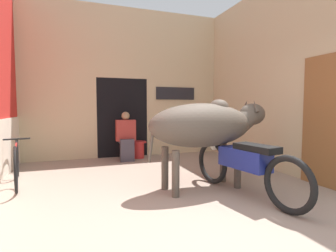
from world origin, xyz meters
TOP-DOWN VIEW (x-y plane):
  - ground_plane at (0.00, 0.00)m, footprint 30.00×30.00m
  - wall_back_with_doorway at (-0.04, 4.76)m, footprint 4.99×0.93m
  - wall_right_with_door at (2.58, 2.21)m, footprint 0.22×4.51m
  - cow at (0.67, 1.45)m, footprint 2.12×0.83m
  - motorcycle_near at (0.99, 0.92)m, footprint 0.59×2.14m
  - bicycle at (-2.20, 2.70)m, footprint 0.46×1.77m
  - shopkeeper_seated at (-0.14, 3.98)m, footprint 0.46×0.33m
  - plastic_stool at (0.22, 4.18)m, footprint 0.38×0.38m

SIDE VIEW (x-z plane):
  - ground_plane at x=0.00m, z-range 0.00..0.00m
  - plastic_stool at x=0.22m, z-range 0.02..0.44m
  - bicycle at x=-2.20m, z-range 0.00..0.72m
  - motorcycle_near at x=0.99m, z-range 0.06..0.87m
  - shopkeeper_seated at x=-0.14m, z-range 0.02..1.18m
  - cow at x=0.67m, z-range 0.29..1.69m
  - wall_back_with_doorway at x=-0.04m, z-range -0.31..3.47m
  - wall_right_with_door at x=2.58m, z-range -0.03..3.75m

